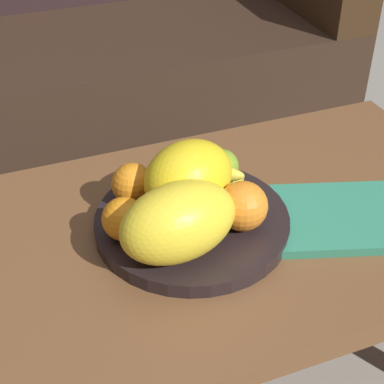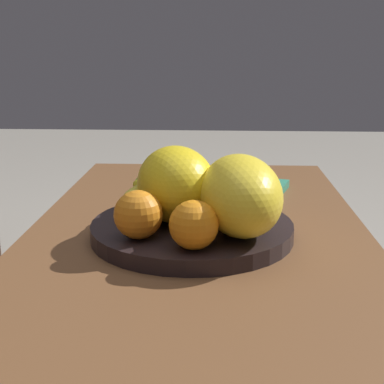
% 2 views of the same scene
% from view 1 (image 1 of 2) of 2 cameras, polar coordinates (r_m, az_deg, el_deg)
% --- Properties ---
extents(coffee_table, '(1.19, 0.57, 0.44)m').
position_cam_1_polar(coffee_table, '(1.02, -2.49, -6.44)').
color(coffee_table, brown).
rests_on(coffee_table, ground_plane).
extents(couch, '(1.70, 0.70, 0.90)m').
position_cam_1_polar(couch, '(1.99, -11.44, 12.66)').
color(couch, '#322117').
rests_on(couch, ground_plane).
extents(fruit_bowl, '(0.32, 0.32, 0.03)m').
position_cam_1_polar(fruit_bowl, '(1.00, 0.00, -2.89)').
color(fruit_bowl, black).
rests_on(fruit_bowl, coffee_table).
extents(melon_large_front, '(0.19, 0.16, 0.12)m').
position_cam_1_polar(melon_large_front, '(0.97, -0.34, 1.39)').
color(melon_large_front, yellow).
rests_on(melon_large_front, fruit_bowl).
extents(melon_smaller_beside, '(0.20, 0.15, 0.12)m').
position_cam_1_polar(melon_smaller_beside, '(0.88, -1.50, -2.90)').
color(melon_smaller_beside, yellow).
rests_on(melon_smaller_beside, fruit_bowl).
extents(orange_front, '(0.07, 0.07, 0.07)m').
position_cam_1_polar(orange_front, '(0.94, -6.52, -2.53)').
color(orange_front, orange).
rests_on(orange_front, fruit_bowl).
extents(orange_left, '(0.07, 0.07, 0.07)m').
position_cam_1_polar(orange_left, '(1.01, -5.66, 0.77)').
color(orange_left, orange).
rests_on(orange_left, fruit_bowl).
extents(orange_right, '(0.08, 0.08, 0.08)m').
position_cam_1_polar(orange_right, '(0.95, 4.84, -1.34)').
color(orange_right, orange).
rests_on(orange_right, fruit_bowl).
extents(apple_front, '(0.06, 0.06, 0.06)m').
position_cam_1_polar(apple_front, '(1.05, 2.78, 2.45)').
color(apple_front, '#7AA529').
rests_on(apple_front, fruit_bowl).
extents(banana_bunch, '(0.17, 0.14, 0.06)m').
position_cam_1_polar(banana_bunch, '(1.02, 0.49, 1.03)').
color(banana_bunch, yellow).
rests_on(banana_bunch, fruit_bowl).
extents(magazine, '(0.29, 0.25, 0.02)m').
position_cam_1_polar(magazine, '(1.04, 13.69, -2.35)').
color(magazine, '#338A6B').
rests_on(magazine, coffee_table).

